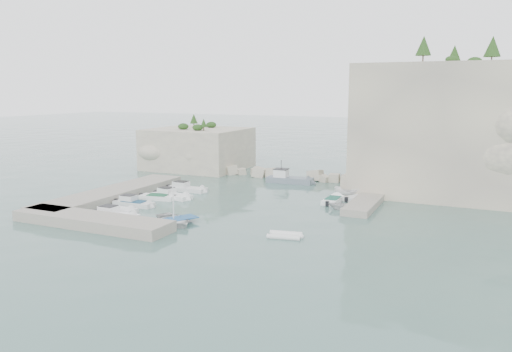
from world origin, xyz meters
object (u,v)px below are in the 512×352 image
at_px(motorboat_c, 158,199).
at_px(inflatable_dinghy, 285,237).
at_px(motorboat_f, 115,218).
at_px(rowboat, 174,224).
at_px(tender_east_d, 350,197).
at_px(tender_east_b, 333,202).
at_px(motorboat_a, 187,191).
at_px(motorboat_e, 119,213).
at_px(tender_east_c, 357,200).
at_px(work_boat, 290,183).
at_px(tender_east_a, 341,209).
at_px(motorboat_b, 172,198).
at_px(motorboat_d, 134,206).

bearing_deg(motorboat_c, inflatable_dinghy, -30.69).
bearing_deg(inflatable_dinghy, motorboat_f, 172.93).
bearing_deg(rowboat, motorboat_f, 123.96).
bearing_deg(tender_east_d, tender_east_b, 161.47).
bearing_deg(motorboat_a, motorboat_f, -86.81).
bearing_deg(tender_east_d, motorboat_e, 126.92).
relative_size(tender_east_c, work_boat, 0.60).
height_order(tender_east_a, tender_east_b, tender_east_a).
distance_m(motorboat_b, tender_east_b, 20.54).
distance_m(motorboat_c, rowboat, 12.43).
bearing_deg(motorboat_f, motorboat_d, 109.18).
xyz_separation_m(motorboat_f, tender_east_a, (21.25, 14.15, 0.00)).
distance_m(rowboat, tender_east_a, 19.51).
xyz_separation_m(motorboat_d, tender_east_a, (23.03, 8.66, 0.00)).
bearing_deg(motorboat_c, motorboat_b, 43.59).
distance_m(motorboat_a, tender_east_b, 20.33).
distance_m(motorboat_d, tender_east_b, 24.24).
xyz_separation_m(rowboat, tender_east_c, (14.61, 19.41, 0.00)).
xyz_separation_m(motorboat_c, tender_east_c, (23.12, 10.35, 0.00)).
height_order(tender_east_a, work_boat, work_boat).
xyz_separation_m(motorboat_e, rowboat, (8.35, -1.39, 0.00)).
bearing_deg(tender_east_d, motorboat_f, 131.45).
bearing_deg(inflatable_dinghy, work_boat, 99.63).
relative_size(motorboat_b, tender_east_b, 1.21).
distance_m(tender_east_c, work_boat, 13.97).
relative_size(motorboat_c, motorboat_d, 0.89).
relative_size(tender_east_d, work_boat, 0.53).
bearing_deg(tender_east_a, tender_east_d, -3.64).
relative_size(motorboat_c, motorboat_f, 0.82).
xyz_separation_m(motorboat_a, motorboat_d, (-0.88, -10.25, 0.00)).
bearing_deg(motorboat_f, rowboat, 6.51).
distance_m(motorboat_a, rowboat, 17.08).
relative_size(inflatable_dinghy, tender_east_a, 1.17).
height_order(motorboat_a, tender_east_d, tender_east_d).
distance_m(motorboat_a, motorboat_d, 10.29).
distance_m(motorboat_b, work_boat, 19.06).
relative_size(rowboat, inflatable_dinghy, 1.60).
bearing_deg(tender_east_a, motorboat_c, 90.60).
bearing_deg(motorboat_e, inflatable_dinghy, -4.35).
bearing_deg(motorboat_d, motorboat_b, 73.47).
relative_size(motorboat_c, rowboat, 0.91).
xyz_separation_m(motorboat_b, rowboat, (7.38, -10.49, 0.00)).
height_order(rowboat, inflatable_dinghy, rowboat).
height_order(motorboat_d, inflatable_dinghy, motorboat_d).
distance_m(motorboat_b, inflatable_dinghy, 22.01).
height_order(rowboat, tender_east_b, rowboat).
bearing_deg(motorboat_c, work_boat, 49.57).
bearing_deg(tender_east_c, work_boat, 84.74).
distance_m(rowboat, tender_east_b, 20.66).
xyz_separation_m(motorboat_b, tender_east_a, (21.48, 2.99, 0.00)).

